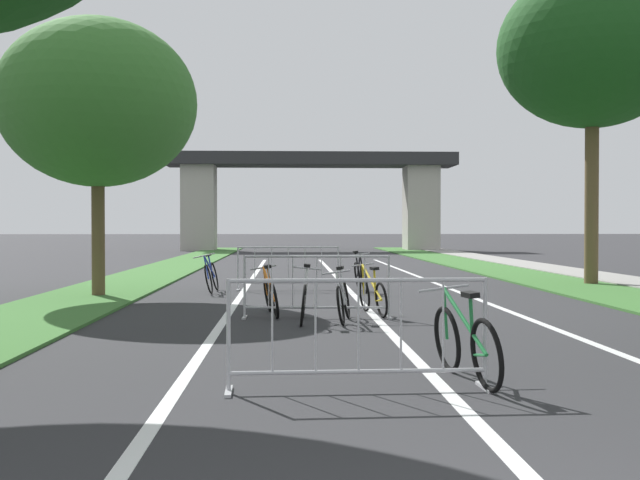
% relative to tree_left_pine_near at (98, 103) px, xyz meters
% --- Properties ---
extents(grass_verge_left, '(2.34, 56.36, 0.05)m').
position_rel_tree_left_pine_near_xyz_m(grass_verge_left, '(-0.16, 8.63, -4.16)').
color(grass_verge_left, '#386B2D').
rests_on(grass_verge_left, ground).
extents(grass_verge_right, '(2.34, 56.36, 0.05)m').
position_rel_tree_left_pine_near_xyz_m(grass_verge_right, '(11.29, 8.63, -4.16)').
color(grass_verge_right, '#386B2D').
rests_on(grass_verge_right, ground).
extents(sidewalk_path_right, '(1.77, 56.36, 0.08)m').
position_rel_tree_left_pine_near_xyz_m(sidewalk_path_right, '(13.34, 8.63, -4.14)').
color(sidewalk_path_right, gray).
rests_on(sidewalk_path_right, ground).
extents(lane_stripe_center, '(0.14, 32.60, 0.01)m').
position_rel_tree_left_pine_near_xyz_m(lane_stripe_center, '(5.56, 1.88, -4.18)').
color(lane_stripe_center, silver).
rests_on(lane_stripe_center, ground).
extents(lane_stripe_right_lane, '(0.14, 32.60, 0.01)m').
position_rel_tree_left_pine_near_xyz_m(lane_stripe_right_lane, '(8.07, 1.88, -4.18)').
color(lane_stripe_right_lane, silver).
rests_on(lane_stripe_right_lane, ground).
extents(lane_stripe_left_lane, '(0.14, 32.60, 0.01)m').
position_rel_tree_left_pine_near_xyz_m(lane_stripe_left_lane, '(3.06, 1.88, -4.18)').
color(lane_stripe_left_lane, silver).
rests_on(lane_stripe_left_lane, ground).
extents(overpass_bridge, '(18.37, 3.28, 6.17)m').
position_rel_tree_left_pine_near_xyz_m(overpass_bridge, '(5.56, 32.15, -0.04)').
color(overpass_bridge, '#2D2D30').
rests_on(overpass_bridge, ground).
extents(tree_left_pine_near, '(4.26, 4.26, 6.00)m').
position_rel_tree_left_pine_near_xyz_m(tree_left_pine_near, '(0.00, 0.00, 0.00)').
color(tree_left_pine_near, brown).
rests_on(tree_left_pine_near, ground).
extents(tree_right_cypress_far, '(4.87, 4.87, 8.23)m').
position_rel_tree_left_pine_near_xyz_m(tree_right_cypress_far, '(11.98, 2.83, 1.95)').
color(tree_right_cypress_far, brown).
rests_on(tree_right_cypress_far, ground).
extents(crowd_barrier_nearest, '(2.47, 0.53, 1.05)m').
position_rel_tree_left_pine_near_xyz_m(crowd_barrier_nearest, '(4.75, -9.66, -3.66)').
color(crowd_barrier_nearest, '#ADADB2').
rests_on(crowd_barrier_nearest, ground).
extents(crowd_barrier_second, '(2.47, 0.53, 1.05)m').
position_rel_tree_left_pine_near_xyz_m(crowd_barrier_second, '(4.58, -4.02, -3.66)').
color(crowd_barrier_second, '#ADADB2').
rests_on(crowd_barrier_second, ground).
extents(crowd_barrier_third, '(2.47, 0.51, 1.05)m').
position_rel_tree_left_pine_near_xyz_m(crowd_barrier_third, '(4.11, 1.63, -3.66)').
color(crowd_barrier_third, '#ADADB2').
rests_on(crowd_barrier_third, ground).
extents(bicycle_yellow_0, '(0.54, 1.61, 0.88)m').
position_rel_tree_left_pine_near_xyz_m(bicycle_yellow_0, '(5.56, -3.55, -3.84)').
color(bicycle_yellow_0, black).
rests_on(bicycle_yellow_0, ground).
extents(bicycle_silver_1, '(0.55, 1.59, 0.89)m').
position_rel_tree_left_pine_near_xyz_m(bicycle_silver_1, '(4.98, -4.53, -3.83)').
color(bicycle_silver_1, black).
rests_on(bicycle_silver_1, ground).
extents(bicycle_white_2, '(0.46, 1.72, 0.95)m').
position_rel_tree_left_pine_near_xyz_m(bicycle_white_2, '(4.35, -4.54, -3.81)').
color(bicycle_white_2, black).
rests_on(bicycle_white_2, ground).
extents(bicycle_orange_3, '(0.56, 1.63, 0.88)m').
position_rel_tree_left_pine_near_xyz_m(bicycle_orange_3, '(3.80, -3.58, -3.84)').
color(bicycle_orange_3, black).
rests_on(bicycle_orange_3, ground).
extents(bicycle_green_4, '(0.58, 1.73, 0.93)m').
position_rel_tree_left_pine_near_xyz_m(bicycle_green_4, '(5.84, -9.29, -3.80)').
color(bicycle_green_4, black).
rests_on(bicycle_green_4, ground).
extents(bicycle_blue_5, '(0.49, 1.68, 0.93)m').
position_rel_tree_left_pine_near_xyz_m(bicycle_blue_5, '(2.32, 1.06, -3.80)').
color(bicycle_blue_5, black).
rests_on(bicycle_blue_5, ground).
extents(bicycle_black_6, '(0.45, 1.64, 0.96)m').
position_rel_tree_left_pine_near_xyz_m(bicycle_black_6, '(5.79, 1.06, -3.81)').
color(bicycle_black_6, black).
rests_on(bicycle_black_6, ground).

